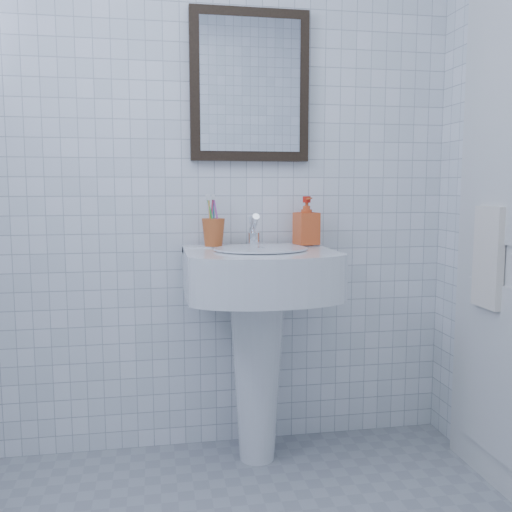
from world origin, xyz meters
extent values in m
cube|color=white|center=(0.00, 1.20, 1.25)|extent=(2.20, 0.02, 2.50)
cone|color=white|center=(0.22, 1.01, 0.36)|extent=(0.23, 0.23, 0.73)
cube|color=white|center=(0.22, 0.96, 0.80)|extent=(0.58, 0.42, 0.18)
cube|color=white|center=(0.22, 1.12, 0.87)|extent=(0.58, 0.10, 0.03)
cylinder|color=white|center=(0.22, 0.93, 0.89)|extent=(0.36, 0.36, 0.01)
cylinder|color=white|center=(0.22, 1.10, 0.92)|extent=(0.05, 0.05, 0.05)
cylinder|color=white|center=(0.22, 1.08, 0.98)|extent=(0.03, 0.11, 0.09)
cylinder|color=white|center=(0.22, 1.12, 0.96)|extent=(0.03, 0.06, 0.10)
imported|color=#CE4414|center=(0.44, 1.10, 0.99)|extent=(0.11, 0.11, 0.20)
cube|color=black|center=(0.22, 1.18, 1.55)|extent=(0.50, 0.04, 0.62)
cube|color=white|center=(0.22, 1.16, 1.55)|extent=(0.42, 0.00, 0.54)
torus|color=white|center=(1.06, 0.70, 1.05)|extent=(0.01, 0.18, 0.18)
cube|color=white|center=(1.04, 0.70, 0.87)|extent=(0.03, 0.16, 0.38)
camera|label=1|loc=(-0.19, -1.22, 1.13)|focal=40.00mm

